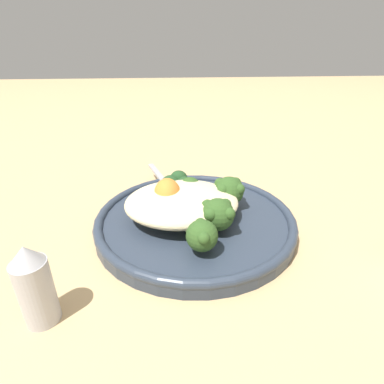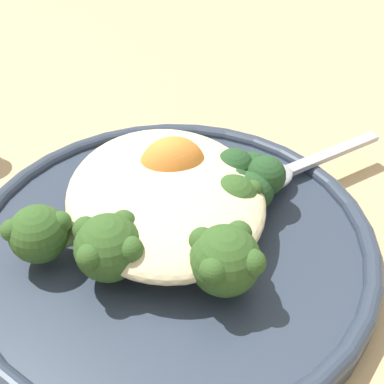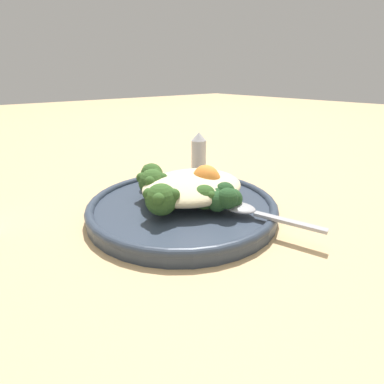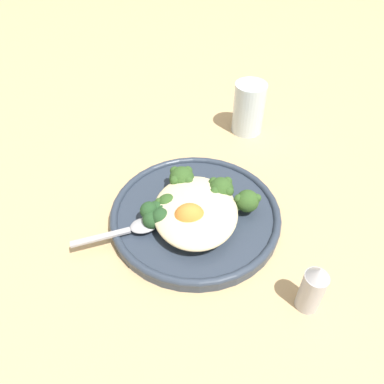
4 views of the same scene
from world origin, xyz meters
TOP-DOWN VIEW (x-y plane):
  - ground_plane at (0.00, 0.00)m, footprint 4.00×4.00m
  - plate at (0.02, -0.01)m, footprint 0.26×0.26m
  - quinoa_mound at (0.00, -0.01)m, footprint 0.15×0.12m
  - broccoli_stalk_0 at (0.01, -0.07)m, footprint 0.07×0.12m
  - broccoli_stalk_1 at (0.03, -0.05)m, footprint 0.08×0.06m
  - broccoli_stalk_2 at (0.06, 0.01)m, footprint 0.11×0.06m
  - broccoli_stalk_3 at (0.01, 0.02)m, footprint 0.06×0.09m
  - sweet_potato_chunk_0 at (-0.02, 0.00)m, footprint 0.07×0.05m
  - sweet_potato_chunk_1 at (-0.02, 0.00)m, footprint 0.04×0.05m
  - kale_tuft at (-0.00, 0.05)m, footprint 0.05×0.05m
  - spoon at (-0.02, 0.08)m, footprint 0.05×0.13m
  - salt_shaker at (-0.13, -0.15)m, footprint 0.03×0.03m

SIDE VIEW (x-z plane):
  - ground_plane at x=0.00m, z-range 0.00..0.00m
  - plate at x=0.02m, z-range 0.00..0.02m
  - spoon at x=-0.02m, z-range 0.02..0.03m
  - broccoli_stalk_3 at x=0.01m, z-range 0.02..0.05m
  - broccoli_stalk_0 at x=0.01m, z-range 0.02..0.05m
  - sweet_potato_chunk_0 at x=-0.02m, z-range 0.02..0.05m
  - kale_tuft at x=0.00m, z-range 0.02..0.05m
  - quinoa_mound at x=0.00m, z-range 0.02..0.05m
  - salt_shaker at x=-0.13m, z-range 0.00..0.08m
  - broccoli_stalk_1 at x=0.03m, z-range 0.02..0.06m
  - broccoli_stalk_2 at x=0.06m, z-range 0.02..0.06m
  - sweet_potato_chunk_1 at x=-0.02m, z-range 0.02..0.07m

